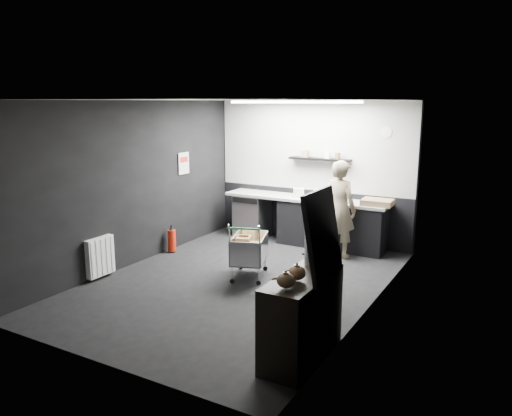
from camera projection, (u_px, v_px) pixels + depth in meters
The scene contains 22 objects.
floor at pixel (239, 282), 7.55m from camera, with size 5.50×5.50×0.00m, color black.
ceiling at pixel (237, 100), 6.99m from camera, with size 5.50×5.50×0.00m, color white.
wall_back at pixel (312, 172), 9.61m from camera, with size 5.50×5.50×0.00m, color black.
wall_front at pixel (93, 239), 4.93m from camera, with size 5.50×5.50×0.00m, color black.
wall_left at pixel (135, 184), 8.23m from camera, with size 5.50×5.50×0.00m, color black.
wall_right at pixel (373, 209), 6.31m from camera, with size 5.50×5.50×0.00m, color black.
kitchen_wall_panel at pixel (312, 146), 9.49m from camera, with size 3.95×0.02×1.70m, color beige.
dado_panel at pixel (311, 215), 9.78m from camera, with size 3.95×0.02×1.00m, color black.
floating_shelf at pixel (320, 159), 9.35m from camera, with size 1.20×0.22×0.04m, color black.
wall_clock at pixel (386, 132), 8.75m from camera, with size 0.20×0.20×0.03m, color white.
poster at pixel (184, 163), 9.28m from camera, with size 0.02×0.30×0.40m, color silver.
poster_red_band at pixel (184, 160), 9.27m from camera, with size 0.01×0.22×0.10m, color red.
radiator at pixel (100, 257), 7.64m from camera, with size 0.10×0.50×0.60m, color white.
ceiling_strip at pixel (293, 102), 8.57m from camera, with size 2.40×0.20×0.04m, color white.
prep_counter at pixel (311, 221), 9.46m from camera, with size 3.20×0.61×0.90m.
person at pixel (340, 209), 8.64m from camera, with size 0.62×0.41×1.71m, color #BDB496.
shopping_cart at pixel (249, 250), 7.70m from camera, with size 0.73×0.97×0.90m.
sideboard at pixel (304, 305), 5.26m from camera, with size 0.52×1.21×1.82m.
fire_extinguisher at pixel (172, 240), 9.00m from camera, with size 0.15×0.15×0.48m.
cardboard_box at pixel (377, 202), 8.70m from camera, with size 0.53×0.40×0.11m, color #9A7852.
pink_tub at pixel (319, 194), 9.28m from camera, with size 0.18×0.18×0.18m, color silver.
white_container at pixel (299, 193), 9.42m from camera, with size 0.19×0.15×0.17m, color white.
Camera 1 is at (3.73, -6.10, 2.68)m, focal length 35.00 mm.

